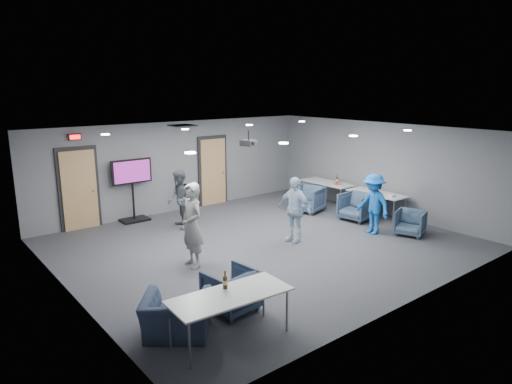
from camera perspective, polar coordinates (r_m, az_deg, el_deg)
floor at (r=11.12m, az=0.85°, el=-6.44°), size 9.00×9.00×0.00m
ceiling at (r=10.53m, az=0.90°, el=7.55°), size 9.00×9.00×0.00m
wall_back at (r=14.00m, az=-9.65°, el=3.17°), size 9.00×0.02×2.70m
wall_front at (r=8.18m, az=19.12°, el=-4.48°), size 9.00×0.02×2.70m
wall_left at (r=8.68m, az=-22.70°, el=-3.77°), size 0.02×8.00×2.70m
wall_right at (r=13.99m, az=15.23°, el=2.90°), size 0.02×8.00×2.70m
door_left at (r=12.85m, az=-21.23°, el=0.29°), size 1.06×0.17×2.24m
door_right at (r=14.62m, az=-5.42°, el=2.60°), size 1.06×0.17×2.24m
exit_sign at (r=12.61m, az=-21.72°, el=6.41°), size 0.32×0.08×0.16m
hvac_diffuser at (r=12.55m, az=-9.18°, el=8.21°), size 0.60×0.60×0.03m
downlights at (r=10.53m, az=0.90°, el=7.47°), size 6.18×3.78×0.02m
person_a at (r=9.58m, az=-8.01°, el=-4.15°), size 0.47×0.68×1.79m
person_b at (r=12.23m, az=-9.53°, el=-0.93°), size 0.80×0.91×1.58m
person_c at (r=11.10m, az=4.80°, el=-2.18°), size 0.55×0.99×1.60m
person_d at (r=12.02m, az=14.45°, el=-1.46°), size 0.72×1.08×1.57m
chair_right_a at (r=13.85m, az=6.50°, el=-0.89°), size 1.05×1.04×0.78m
chair_right_b at (r=13.23m, az=12.45°, el=-1.81°), size 0.94×0.91×0.77m
chair_right_c at (r=12.29m, az=18.70°, el=-3.66°), size 0.90×0.89×0.64m
chair_front_a at (r=7.87m, az=-3.11°, el=-12.14°), size 0.85×0.87×0.73m
chair_front_b at (r=7.25m, az=-9.90°, el=-15.02°), size 1.32×1.30×0.64m
table_right_a at (r=14.72m, az=8.93°, el=1.04°), size 0.74×1.77×0.73m
table_right_b at (r=13.55m, az=14.86°, el=-0.29°), size 0.72×1.72×0.73m
table_front_left at (r=6.90m, az=-3.24°, el=-12.98°), size 1.88×0.87×0.73m
bottle_front at (r=7.03m, az=-3.88°, el=-11.15°), size 0.07×0.07×0.28m
bottle_right at (r=14.57m, az=10.07°, el=1.48°), size 0.08×0.08×0.29m
snack_box at (r=14.40m, az=10.18°, el=1.00°), size 0.23×0.19×0.05m
wrapper at (r=13.20m, az=16.57°, el=-0.43°), size 0.24×0.19×0.05m
tv_stand at (r=13.14m, az=-15.17°, el=0.69°), size 1.15×0.55×1.76m
projector at (r=10.93m, az=-0.91°, el=6.19°), size 0.44×0.41×0.36m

